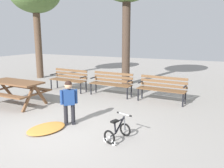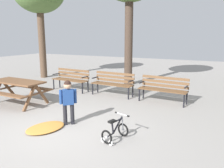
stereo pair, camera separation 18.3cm
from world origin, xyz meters
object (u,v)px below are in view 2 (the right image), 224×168
object	(u,v)px
child_standing	(68,99)
kids_bicycle	(115,131)
picnic_table	(18,86)
park_bench_right	(163,87)
park_bench_left	(113,82)
park_bench_far_left	(71,78)

from	to	relation	value
child_standing	kids_bicycle	world-z (taller)	child_standing
picnic_table	park_bench_right	xyz separation A→B (m)	(4.16, 2.31, -0.08)
park_bench_left	park_bench_right	bearing A→B (deg)	-2.02
picnic_table	kids_bicycle	size ratio (longest dim) A/B	2.96
kids_bicycle	picnic_table	bearing A→B (deg)	165.97
park_bench_far_left	kids_bicycle	distance (m)	4.96
park_bench_left	kids_bicycle	distance (m)	3.81
park_bench_right	kids_bicycle	world-z (taller)	park_bench_right
picnic_table	kids_bicycle	distance (m)	4.14
park_bench_far_left	park_bench_left	size ratio (longest dim) A/B	1.01
park_bench_left	picnic_table	bearing A→B (deg)	-133.51
picnic_table	park_bench_far_left	size ratio (longest dim) A/B	1.13
picnic_table	park_bench_far_left	bearing A→B (deg)	81.34
park_bench_far_left	park_bench_left	bearing A→B (deg)	0.33
picnic_table	park_bench_far_left	distance (m)	2.40
picnic_table	kids_bicycle	world-z (taller)	picnic_table
park_bench_left	park_bench_right	world-z (taller)	same
park_bench_right	picnic_table	bearing A→B (deg)	-150.94
park_bench_far_left	picnic_table	bearing A→B (deg)	-98.66
park_bench_far_left	child_standing	world-z (taller)	child_standing
park_bench_right	kids_bicycle	xyz separation A→B (m)	(-0.17, -3.31, -0.31)
picnic_table	park_bench_right	world-z (taller)	park_bench_right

